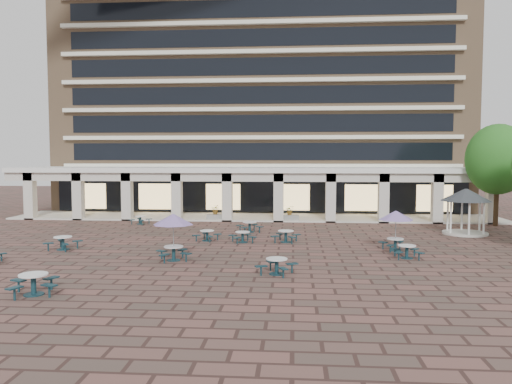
% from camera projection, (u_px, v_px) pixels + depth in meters
% --- Properties ---
extents(ground, '(120.00, 120.00, 0.00)m').
position_uv_depth(ground, '(235.00, 249.00, 28.71)').
color(ground, brown).
rests_on(ground, ground).
extents(apartment_building, '(40.00, 15.50, 25.20)m').
position_uv_depth(apartment_building, '(263.00, 88.00, 53.16)').
color(apartment_building, '#977655').
rests_on(apartment_building, ground).
extents(retail_arcade, '(42.00, 6.60, 4.40)m').
position_uv_depth(retail_arcade, '(255.00, 184.00, 43.22)').
color(retail_arcade, white).
rests_on(retail_arcade, ground).
extents(picnic_table_1, '(2.23, 2.23, 0.81)m').
position_uv_depth(picnic_table_1, '(34.00, 282.00, 19.11)').
color(picnic_table_1, '#163842').
rests_on(picnic_table_1, ground).
extents(picnic_table_2, '(1.97, 1.97, 0.73)m').
position_uv_depth(picnic_table_2, '(277.00, 265.00, 22.47)').
color(picnic_table_2, '#163842').
rests_on(picnic_table_2, ground).
extents(picnic_table_3, '(1.57, 1.57, 0.70)m').
position_uv_depth(picnic_table_3, '(407.00, 250.00, 26.02)').
color(picnic_table_3, '#163842').
rests_on(picnic_table_3, ground).
extents(picnic_table_5, '(1.81, 1.81, 0.67)m').
position_uv_depth(picnic_table_5, '(207.00, 235.00, 31.47)').
color(picnic_table_5, '#163842').
rests_on(picnic_table_5, ground).
extents(picnic_table_6, '(2.07, 2.07, 2.39)m').
position_uv_depth(picnic_table_6, '(173.00, 221.00, 25.36)').
color(picnic_table_6, '#163842').
rests_on(picnic_table_6, ground).
extents(picnic_table_8, '(1.92, 1.92, 0.76)m').
position_uv_depth(picnic_table_8, '(63.00, 242.00, 28.44)').
color(picnic_table_8, '#163842').
rests_on(picnic_table_8, ground).
extents(picnic_table_9, '(1.84, 1.84, 0.68)m').
position_uv_depth(picnic_table_9, '(243.00, 236.00, 30.90)').
color(picnic_table_9, '#163842').
rests_on(picnic_table_9, ground).
extents(picnic_table_10, '(1.91, 1.91, 0.73)m').
position_uv_depth(picnic_table_10, '(286.00, 235.00, 30.99)').
color(picnic_table_10, '#163842').
rests_on(picnic_table_10, ground).
extents(picnic_table_11, '(1.96, 1.96, 2.27)m').
position_uv_depth(picnic_table_11, '(396.00, 217.00, 28.06)').
color(picnic_table_11, '#163842').
rests_on(picnic_table_11, ground).
extents(picnic_table_12, '(1.74, 1.74, 0.65)m').
position_uv_depth(picnic_table_12, '(140.00, 219.00, 39.29)').
color(picnic_table_12, '#163842').
rests_on(picnic_table_12, ground).
extents(picnic_table_13, '(2.02, 2.02, 0.74)m').
position_uv_depth(picnic_table_13, '(250.00, 226.00, 35.14)').
color(picnic_table_13, '#163842').
rests_on(picnic_table_13, ground).
extents(gazebo, '(3.36, 3.36, 3.13)m').
position_uv_depth(gazebo, '(466.00, 200.00, 34.08)').
color(gazebo, beige).
rests_on(gazebo, ground).
extents(tree_east_c, '(4.70, 4.70, 7.83)m').
position_uv_depth(tree_east_c, '(498.00, 159.00, 38.00)').
color(tree_east_c, '#442C1B').
rests_on(tree_east_c, ground).
extents(planter_left, '(1.50, 0.73, 1.31)m').
position_uv_depth(planter_left, '(216.00, 214.00, 41.74)').
color(planter_left, gray).
rests_on(planter_left, ground).
extents(planter_right, '(1.50, 0.72, 1.26)m').
position_uv_depth(planter_right, '(290.00, 215.00, 41.27)').
color(planter_right, gray).
rests_on(planter_right, ground).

